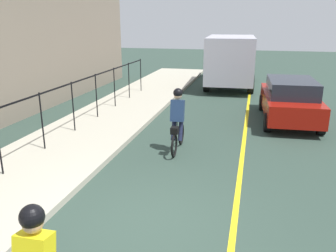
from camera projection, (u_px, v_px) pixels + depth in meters
name	position (u px, v px, depth m)	size (l,w,h in m)	color
ground_plane	(145.00, 224.00, 6.45)	(80.00, 80.00, 0.00)	#2C3E35
lane_line_centre	(233.00, 236.00, 6.08)	(36.00, 0.12, 0.01)	yellow
cyclist_lead	(178.00, 121.00, 9.77)	(1.71, 0.37, 1.83)	black
patrol_sedan	(290.00, 99.00, 12.77)	(4.48, 2.09, 1.58)	maroon
box_truck_background	(231.00, 59.00, 19.44)	(6.81, 2.79, 2.78)	#AFACBB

